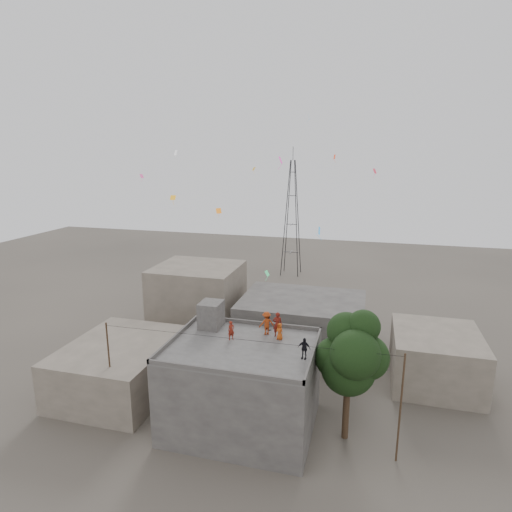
# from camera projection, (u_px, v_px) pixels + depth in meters

# --- Properties ---
(ground) EXTENTS (140.00, 140.00, 0.00)m
(ground) POSITION_uv_depth(u_px,v_px,m) (242.00, 424.00, 30.72)
(ground) COLOR #454038
(ground) RESTS_ON ground
(main_building) EXTENTS (10.00, 8.00, 6.10)m
(main_building) POSITION_uv_depth(u_px,v_px,m) (242.00, 386.00, 30.00)
(main_building) COLOR #454341
(main_building) RESTS_ON ground
(parapet) EXTENTS (10.00, 8.00, 0.30)m
(parapet) POSITION_uv_depth(u_px,v_px,m) (242.00, 344.00, 29.26)
(parapet) COLOR #454341
(parapet) RESTS_ON main_building
(stair_head_box) EXTENTS (1.60, 1.80, 2.00)m
(stair_head_box) POSITION_uv_depth(u_px,v_px,m) (211.00, 315.00, 32.31)
(stair_head_box) COLOR #454341
(stair_head_box) RESTS_ON main_building
(neighbor_west) EXTENTS (8.00, 10.00, 4.00)m
(neighbor_west) POSITION_uv_depth(u_px,v_px,m) (121.00, 367.00, 34.93)
(neighbor_west) COLOR #696053
(neighbor_west) RESTS_ON ground
(neighbor_north) EXTENTS (12.00, 9.00, 5.00)m
(neighbor_north) POSITION_uv_depth(u_px,v_px,m) (302.00, 323.00, 42.76)
(neighbor_north) COLOR #454341
(neighbor_north) RESTS_ON ground
(neighbor_northwest) EXTENTS (9.00, 8.00, 7.00)m
(neighbor_northwest) POSITION_uv_depth(u_px,v_px,m) (198.00, 297.00, 47.46)
(neighbor_northwest) COLOR #696053
(neighbor_northwest) RESTS_ON ground
(neighbor_east) EXTENTS (7.00, 8.00, 4.40)m
(neighbor_east) POSITION_uv_depth(u_px,v_px,m) (435.00, 358.00, 36.02)
(neighbor_east) COLOR #696053
(neighbor_east) RESTS_ON ground
(tree) EXTENTS (4.90, 4.60, 9.10)m
(tree) POSITION_uv_depth(u_px,v_px,m) (352.00, 355.00, 27.97)
(tree) COLOR black
(tree) RESTS_ON ground
(utility_line) EXTENTS (20.12, 0.62, 7.40)m
(utility_line) POSITION_uv_depth(u_px,v_px,m) (243.00, 386.00, 28.52)
(utility_line) COLOR black
(utility_line) RESTS_ON ground
(transmission_tower) EXTENTS (2.97, 2.97, 20.01)m
(transmission_tower) POSITION_uv_depth(u_px,v_px,m) (292.00, 218.00, 67.15)
(transmission_tower) COLOR black
(transmission_tower) RESTS_ON ground
(person_red_adult) EXTENTS (0.72, 0.51, 1.84)m
(person_red_adult) POSITION_uv_depth(u_px,v_px,m) (278.00, 324.00, 30.68)
(person_red_adult) COLOR maroon
(person_red_adult) RESTS_ON main_building
(person_orange_child) EXTENTS (0.71, 0.61, 1.23)m
(person_orange_child) POSITION_uv_depth(u_px,v_px,m) (280.00, 331.00, 30.23)
(person_orange_child) COLOR #BE4B15
(person_orange_child) RESTS_ON main_building
(person_dark_child) EXTENTS (0.75, 0.73, 1.21)m
(person_dark_child) POSITION_uv_depth(u_px,v_px,m) (268.00, 322.00, 31.97)
(person_dark_child) COLOR black
(person_dark_child) RESTS_ON main_building
(person_dark_adult) EXTENTS (0.86, 0.44, 1.42)m
(person_dark_adult) POSITION_uv_depth(u_px,v_px,m) (304.00, 348.00, 27.40)
(person_dark_adult) COLOR black
(person_dark_adult) RESTS_ON main_building
(person_orange_adult) EXTENTS (1.29, 1.14, 1.73)m
(person_orange_adult) POSITION_uv_depth(u_px,v_px,m) (267.00, 323.00, 31.06)
(person_orange_adult) COLOR #A03812
(person_orange_adult) RESTS_ON main_building
(person_red_child) EXTENTS (0.59, 0.58, 1.37)m
(person_red_child) POSITION_uv_depth(u_px,v_px,m) (231.00, 330.00, 30.21)
(person_red_child) COLOR maroon
(person_red_child) RESTS_ON main_building
(kites) EXTENTS (19.41, 13.86, 12.14)m
(kites) POSITION_uv_depth(u_px,v_px,m) (262.00, 183.00, 34.71)
(kites) COLOR orange
(kites) RESTS_ON ground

